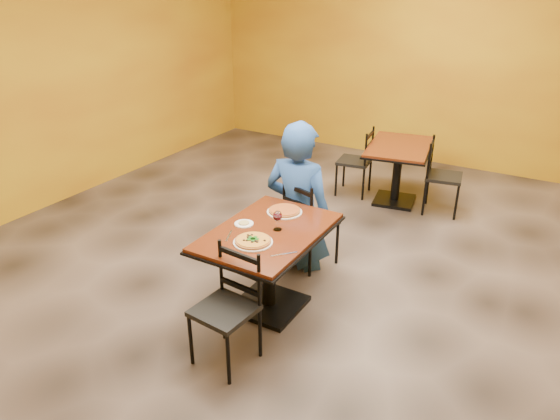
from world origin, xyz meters
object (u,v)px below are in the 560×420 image
Objects in this scene: chair_main_near at (224,311)px; chair_second_left at (354,161)px; chair_second_right at (444,177)px; plate_main at (253,242)px; diner at (299,195)px; table_second at (398,161)px; side_plate at (244,224)px; pizza_far at (285,210)px; pizza_main at (253,240)px; chair_main_far at (311,221)px; wine_glass at (278,220)px; plate_far at (285,212)px; table_main at (268,251)px.

chair_main_near reaches higher than chair_second_left.
plate_main is (-0.75, -2.98, 0.31)m from chair_second_right.
table_second is at bearing -101.13° from diner.
chair_second_right is 2.94m from side_plate.
pizza_far is at bearing -95.94° from table_second.
chair_second_right reaches higher than pizza_far.
pizza_main is at bearing -93.46° from table_second.
chair_main_far is 0.58m from pizza_far.
plate_main is 1.72× the size of wine_glass.
side_plate is 0.89× the size of wine_glass.
chair_second_left is at bearing -61.05° from chair_main_far.
chair_main_far is 0.58m from plate_far.
plate_main is (-0.18, -2.98, 0.21)m from table_second.
pizza_main reaches higher than plate_far.
chair_main_far reaches higher than chair_main_near.
diner reaches higher than plate_main.
diner is 1.06m from pizza_main.
chair_main_far reaches higher than plate_far.
chair_second_right reaches higher than chair_second_left.
diner is 4.71× the size of plate_far.
chair_main_near reaches higher than pizza_far.
diner is at bearing -100.04° from table_second.
table_main is 4.33× the size of pizza_main.
wine_glass is at bearing 115.73° from chair_main_far.
table_main is at bearing 92.77° from pizza_main.
table_second is at bearing 80.15° from chair_second_right.
chair_second_right is at bearing 70.07° from side_plate.
table_second is 1.31× the size of chair_main_far.
chair_main_far is (-0.23, -1.88, -0.09)m from table_second.
table_main is at bearing 92.77° from plate_main.
chair_main_far is 1.15m from pizza_main.
chair_second_right is 0.61× the size of diner.
plate_far is 0.41m from side_plate.
chair_main_far is at bearing 92.66° from plate_main.
table_second is 2.40m from pizza_far.
wine_glass reaches higher than plate_main.
chair_second_right is at bearing 75.32° from wine_glass.
side_plate is (-0.42, -2.75, 0.21)m from table_second.
plate_main is at bearing -83.73° from pizza_far.
table_second is 1.97m from diner.
wine_glass reaches higher than chair_main_far.
chair_main_far is 2.95× the size of plate_main.
chair_main_near is at bearing -82.00° from pizza_main.
chair_main_near is 1.16m from pizza_far.
chair_main_near reaches higher than table_second.
table_second is at bearing 86.54° from plate_main.
chair_second_right is (0.68, 3.48, 0.00)m from chair_main_near.
table_second is at bearing 84.06° from pizza_far.
chair_main_far is 2.05m from chair_second_right.
chair_main_far reaches higher than side_plate.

